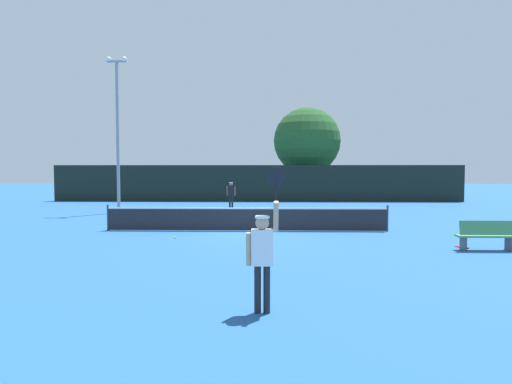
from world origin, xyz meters
name	(u,v)px	position (x,y,z in m)	size (l,w,h in m)	color
ground_plane	(246,231)	(0.00, 0.00, 0.00)	(120.00, 120.00, 0.00)	#235693
tennis_net	(246,218)	(0.00, 0.00, 0.51)	(11.56, 0.08, 1.07)	#232328
perimeter_fence	(257,183)	(0.00, 16.69, 1.43)	(32.25, 0.12, 2.86)	black
player_serving	(263,249)	(0.79, -10.36, 1.14)	(0.67, 0.40, 2.57)	white
player_receiving	(231,192)	(-1.51, 10.46, 1.04)	(0.57, 0.25, 1.69)	black
tennis_ball	(175,237)	(-2.54, -1.98, 0.03)	(0.07, 0.07, 0.07)	#CCE033
spare_racket	(461,246)	(7.15, -3.59, 0.02)	(0.28, 0.52, 0.04)	black
courtside_bench	(487,235)	(7.68, -4.23, 0.48)	(1.80, 0.44, 0.95)	#478C4C
light_pole	(118,125)	(-7.76, 7.27, 5.05)	(1.18, 0.28, 8.94)	gray
large_tree	(307,141)	(4.24, 20.27, 4.95)	(5.74, 5.74, 7.84)	brown
parked_car_near	(282,189)	(2.17, 22.37, 0.78)	(2.05, 4.26, 1.69)	red
parked_car_mid	(337,189)	(7.09, 21.81, 0.78)	(2.38, 4.39, 1.69)	red
parked_car_far	(368,188)	(10.39, 24.39, 0.78)	(2.14, 4.30, 1.69)	navy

